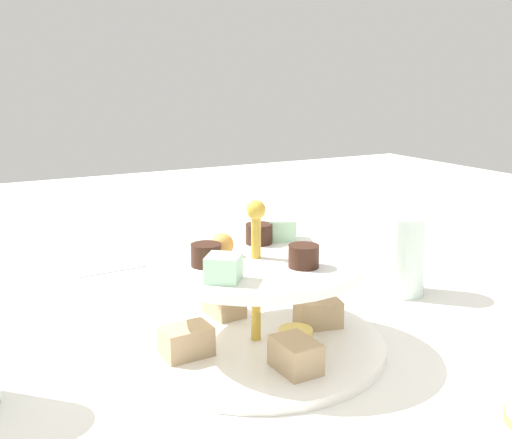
# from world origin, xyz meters

# --- Properties ---
(ground_plane) EXTENTS (2.40, 2.40, 0.00)m
(ground_plane) POSITION_xyz_m (0.00, 0.00, 0.00)
(ground_plane) COLOR silver
(tiered_serving_stand) EXTENTS (0.27, 0.27, 0.16)m
(tiered_serving_stand) POSITION_xyz_m (0.00, -0.00, 0.04)
(tiered_serving_stand) COLOR white
(tiered_serving_stand) RESTS_ON ground_plane
(butter_knife_left) EXTENTS (0.17, 0.02, 0.00)m
(butter_knife_left) POSITION_xyz_m (-0.03, 0.33, 0.00)
(butter_knife_left) COLOR silver
(butter_knife_left) RESTS_ON ground_plane
(water_glass_mid_back) EXTENTS (0.06, 0.06, 0.10)m
(water_glass_mid_back) POSITION_xyz_m (0.25, 0.06, 0.05)
(water_glass_mid_back) COLOR silver
(water_glass_mid_back) RESTS_ON ground_plane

